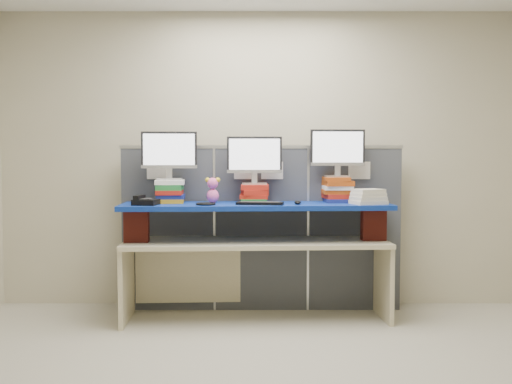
{
  "coord_description": "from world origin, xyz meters",
  "views": [
    {
      "loc": [
        -0.05,
        -3.47,
        1.41
      ],
      "look_at": [
        -0.05,
        1.47,
        1.12
      ],
      "focal_mm": 40.0,
      "sensor_mm": 36.0,
      "label": 1
    }
  ],
  "objects_px": {
    "keyboard": "(260,203)",
    "monitor_center": "(254,157)",
    "desk_phone": "(145,201)",
    "blue_board": "(256,206)",
    "monitor_right": "(337,150)",
    "desk": "(256,256)",
    "monitor_left": "(169,153)"
  },
  "relations": [
    {
      "from": "keyboard",
      "to": "desk_phone",
      "type": "bearing_deg",
      "value": -169.12
    },
    {
      "from": "desk",
      "to": "monitor_right",
      "type": "bearing_deg",
      "value": 9.15
    },
    {
      "from": "desk",
      "to": "blue_board",
      "type": "bearing_deg",
      "value": -89.42
    },
    {
      "from": "keyboard",
      "to": "desk_phone",
      "type": "height_order",
      "value": "desk_phone"
    },
    {
      "from": "keyboard",
      "to": "monitor_center",
      "type": "bearing_deg",
      "value": 109.39
    },
    {
      "from": "monitor_left",
      "to": "monitor_right",
      "type": "height_order",
      "value": "monitor_right"
    },
    {
      "from": "monitor_center",
      "to": "desk_phone",
      "type": "xyz_separation_m",
      "value": [
        -0.92,
        -0.29,
        -0.37
      ]
    },
    {
      "from": "monitor_left",
      "to": "monitor_center",
      "type": "bearing_deg",
      "value": 0.0
    },
    {
      "from": "blue_board",
      "to": "monitor_center",
      "type": "xyz_separation_m",
      "value": [
        -0.01,
        0.12,
        0.42
      ]
    },
    {
      "from": "monitor_right",
      "to": "desk",
      "type": "bearing_deg",
      "value": -170.85
    },
    {
      "from": "monitor_left",
      "to": "monitor_center",
      "type": "distance_m",
      "value": 0.75
    },
    {
      "from": "monitor_left",
      "to": "keyboard",
      "type": "bearing_deg",
      "value": -17.96
    },
    {
      "from": "monitor_right",
      "to": "blue_board",
      "type": "bearing_deg",
      "value": -170.85
    },
    {
      "from": "desk",
      "to": "monitor_left",
      "type": "relative_size",
      "value": 4.74
    },
    {
      "from": "desk",
      "to": "monitor_center",
      "type": "xyz_separation_m",
      "value": [
        -0.01,
        0.12,
        0.86
      ]
    },
    {
      "from": "monitor_left",
      "to": "keyboard",
      "type": "relative_size",
      "value": 1.19
    },
    {
      "from": "blue_board",
      "to": "keyboard",
      "type": "xyz_separation_m",
      "value": [
        0.03,
        -0.13,
        0.03
      ]
    },
    {
      "from": "blue_board",
      "to": "desk_phone",
      "type": "relative_size",
      "value": 10.49
    },
    {
      "from": "desk_phone",
      "to": "desk",
      "type": "bearing_deg",
      "value": 20.64
    },
    {
      "from": "monitor_right",
      "to": "monitor_left",
      "type": "bearing_deg",
      "value": 180.0
    },
    {
      "from": "desk",
      "to": "monitor_right",
      "type": "distance_m",
      "value": 1.19
    },
    {
      "from": "desk_phone",
      "to": "blue_board",
      "type": "bearing_deg",
      "value": 20.64
    },
    {
      "from": "monitor_right",
      "to": "keyboard",
      "type": "bearing_deg",
      "value": -160.2
    },
    {
      "from": "monitor_left",
      "to": "blue_board",
      "type": "bearing_deg",
      "value": -8.87
    },
    {
      "from": "monitor_left",
      "to": "keyboard",
      "type": "xyz_separation_m",
      "value": [
        0.8,
        -0.21,
        -0.43
      ]
    },
    {
      "from": "blue_board",
      "to": "monitor_center",
      "type": "distance_m",
      "value": 0.44
    },
    {
      "from": "blue_board",
      "to": "monitor_left",
      "type": "relative_size",
      "value": 4.76
    },
    {
      "from": "desk",
      "to": "monitor_left",
      "type": "bearing_deg",
      "value": 171.13
    },
    {
      "from": "monitor_left",
      "to": "monitor_center",
      "type": "height_order",
      "value": "monitor_left"
    },
    {
      "from": "blue_board",
      "to": "monitor_right",
      "type": "xyz_separation_m",
      "value": [
        0.73,
        0.16,
        0.49
      ]
    },
    {
      "from": "monitor_right",
      "to": "monitor_center",
      "type": "bearing_deg",
      "value": 180.0
    },
    {
      "from": "keyboard",
      "to": "monitor_right",
      "type": "bearing_deg",
      "value": 31.29
    }
  ]
}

